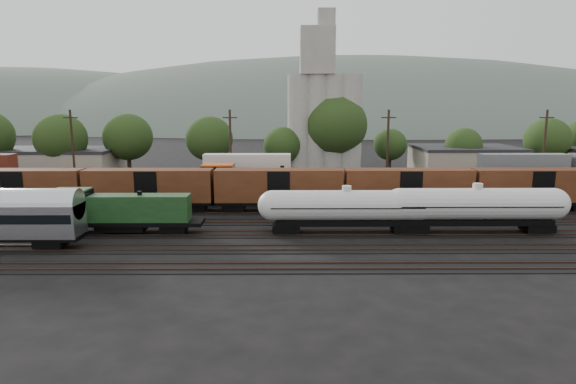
{
  "coord_description": "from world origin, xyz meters",
  "views": [
    {
      "loc": [
        -3.65,
        -51.34,
        12.65
      ],
      "look_at": [
        -3.34,
        2.0,
        3.0
      ],
      "focal_mm": 30.0,
      "sensor_mm": 36.0,
      "label": 1
    }
  ],
  "objects_px": {
    "tank_car_a": "(346,207)",
    "grain_silo": "(324,113)",
    "green_locomotive": "(112,210)",
    "orange_locomotive": "(256,183)"
  },
  "relations": [
    {
      "from": "green_locomotive",
      "to": "orange_locomotive",
      "type": "distance_m",
      "value": 20.09
    },
    {
      "from": "grain_silo",
      "to": "tank_car_a",
      "type": "bearing_deg",
      "value": -91.27
    },
    {
      "from": "tank_car_a",
      "to": "grain_silo",
      "type": "height_order",
      "value": "grain_silo"
    },
    {
      "from": "green_locomotive",
      "to": "tank_car_a",
      "type": "distance_m",
      "value": 23.12
    },
    {
      "from": "orange_locomotive",
      "to": "grain_silo",
      "type": "height_order",
      "value": "grain_silo"
    },
    {
      "from": "tank_car_a",
      "to": "orange_locomotive",
      "type": "relative_size",
      "value": 0.89
    },
    {
      "from": "tank_car_a",
      "to": "grain_silo",
      "type": "relative_size",
      "value": 0.6
    },
    {
      "from": "grain_silo",
      "to": "orange_locomotive",
      "type": "bearing_deg",
      "value": -112.29
    },
    {
      "from": "green_locomotive",
      "to": "tank_car_a",
      "type": "height_order",
      "value": "tank_car_a"
    },
    {
      "from": "green_locomotive",
      "to": "orange_locomotive",
      "type": "bearing_deg",
      "value": 48.3
    }
  ]
}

